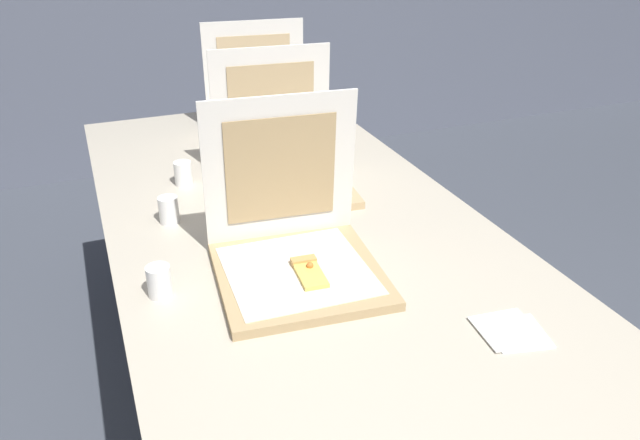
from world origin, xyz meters
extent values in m
cube|color=#BCB29E|center=(0.00, 0.56, 0.74)|extent=(0.97, 2.03, 0.03)
cylinder|color=#38383D|center=(-0.42, 1.50, 0.36)|extent=(0.04, 0.04, 0.72)
cylinder|color=#38383D|center=(0.42, 1.50, 0.36)|extent=(0.04, 0.04, 0.72)
cube|color=tan|center=(-0.09, 0.26, 0.77)|extent=(0.40, 0.40, 0.02)
cube|color=silver|center=(-0.09, 0.26, 0.78)|extent=(0.33, 0.33, 0.00)
cube|color=white|center=(-0.07, 0.43, 0.96)|extent=(0.37, 0.07, 0.36)
cube|color=tan|center=(-0.07, 0.42, 0.96)|extent=(0.26, 0.05, 0.26)
cube|color=#EAC156|center=(-0.07, 0.23, 0.78)|extent=(0.06, 0.12, 0.01)
cube|color=tan|center=(-0.07, 0.28, 0.79)|extent=(0.06, 0.03, 0.02)
sphere|color=orange|center=(-0.07, 0.25, 0.79)|extent=(0.02, 0.02, 0.02)
cube|color=tan|center=(0.04, 0.73, 0.77)|extent=(0.40, 0.40, 0.02)
cube|color=silver|center=(0.03, 0.73, 0.78)|extent=(0.32, 0.32, 0.00)
cube|color=white|center=(0.06, 0.90, 0.96)|extent=(0.37, 0.06, 0.37)
cube|color=tan|center=(0.06, 0.90, 0.96)|extent=(0.26, 0.04, 0.26)
cube|color=tan|center=(0.11, 1.15, 0.77)|extent=(0.40, 0.40, 0.02)
cube|color=silver|center=(0.10, 1.16, 0.78)|extent=(0.32, 0.32, 0.00)
cube|color=white|center=(0.13, 1.33, 0.96)|extent=(0.36, 0.06, 0.37)
cube|color=tan|center=(0.13, 1.32, 0.96)|extent=(0.26, 0.04, 0.26)
cylinder|color=white|center=(-0.39, 0.31, 0.79)|extent=(0.05, 0.05, 0.07)
cylinder|color=white|center=(-0.23, 0.88, 0.79)|extent=(0.05, 0.05, 0.07)
cylinder|color=white|center=(-0.31, 0.65, 0.79)|extent=(0.05, 0.05, 0.07)
cube|color=white|center=(0.25, -0.09, 0.76)|extent=(0.13, 0.13, 0.00)
cube|color=white|center=(0.23, -0.07, 0.76)|extent=(0.13, 0.13, 0.00)
camera|label=1|loc=(-0.49, -0.88, 1.53)|focal=35.15mm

